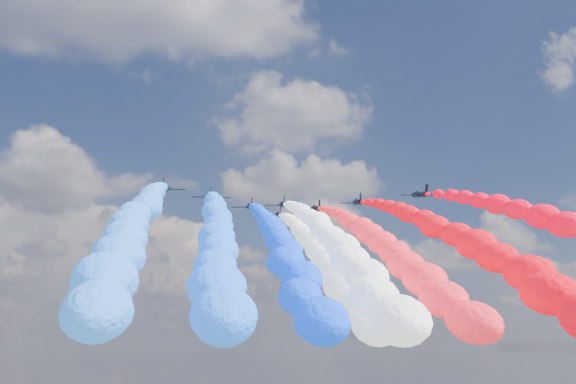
{
  "coord_description": "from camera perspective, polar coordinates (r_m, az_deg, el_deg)",
  "views": [
    {
      "loc": [
        -21.3,
        -159.95,
        52.85
      ],
      "look_at": [
        0.0,
        4.0,
        90.74
      ],
      "focal_mm": 42.52,
      "sensor_mm": 36.0,
      "label": 1
    }
  ],
  "objects": [
    {
      "name": "jet_7",
      "position": [
        166.42,
        11.01,
        -0.21
      ],
      "size": [
        9.7,
        13.04,
        5.08
      ],
      "primitive_type": null,
      "rotation": [
        0.19,
        0.0,
        0.03
      ],
      "color": "black"
    },
    {
      "name": "jet_1",
      "position": [
        166.27,
        -6.44,
        -0.36
      ],
      "size": [
        9.61,
        12.97,
        5.08
      ],
      "primitive_type": null,
      "rotation": [
        0.19,
        0.0,
        -0.03
      ],
      "color": "black"
    },
    {
      "name": "jet_4",
      "position": [
        188.7,
        -0.8,
        -1.94
      ],
      "size": [
        9.44,
        12.85,
        5.08
      ],
      "primitive_type": null,
      "rotation": [
        0.19,
        0.0,
        -0.01
      ],
      "color": "black"
    },
    {
      "name": "jet_3",
      "position": [
        174.75,
        -0.43,
        -1.06
      ],
      "size": [
        9.88,
        13.16,
        5.08
      ],
      "primitive_type": null,
      "rotation": [
        0.19,
        0.0,
        -0.05
      ],
      "color": "black"
    },
    {
      "name": "trail_3",
      "position": [
        120.13,
        2.64,
        -3.87
      ],
      "size": [
        5.84,
        101.39,
        37.92
      ],
      "primitive_type": null,
      "color": "white"
    },
    {
      "name": "jet_5",
      "position": [
        179.99,
        2.37,
        -1.39
      ],
      "size": [
        9.58,
        12.95,
        5.08
      ],
      "primitive_type": null,
      "rotation": [
        0.19,
        0.0,
        0.02
      ],
      "color": "black"
    },
    {
      "name": "jet_2",
      "position": [
        177.8,
        -3.19,
        -1.24
      ],
      "size": [
        9.44,
        12.85,
        5.08
      ],
      "primitive_type": null,
      "rotation": [
        0.19,
        0.0,
        0.01
      ],
      "color": "black"
    },
    {
      "name": "jet_6",
      "position": [
        172.85,
        5.85,
        -0.86
      ],
      "size": [
        10.06,
        13.29,
        5.08
      ],
      "primitive_type": null,
      "rotation": [
        0.19,
        0.0,
        -0.06
      ],
      "color": "black"
    },
    {
      "name": "trail_1",
      "position": [
        111.03,
        -6.12,
        -3.07
      ],
      "size": [
        5.84,
        101.39,
        37.92
      ],
      "primitive_type": null,
      "color": "#1B5CFF"
    },
    {
      "name": "trail_4",
      "position": [
        134.13,
        1.8,
        -4.83
      ],
      "size": [
        5.84,
        101.39,
        37.92
      ],
      "primitive_type": null,
      "color": "white"
    },
    {
      "name": "trail_7",
      "position": [
        115.18,
        19.6,
        -2.74
      ],
      "size": [
        5.84,
        101.39,
        37.92
      ],
      "primitive_type": null,
      "color": "#F4011C"
    },
    {
      "name": "trail_6",
      "position": [
        119.71,
        11.81,
        -3.58
      ],
      "size": [
        5.84,
        101.39,
        37.92
      ],
      "primitive_type": null,
      "color": "red"
    },
    {
      "name": "trail_0",
      "position": [
        104.16,
        -11.9,
        -2.21
      ],
      "size": [
        5.84,
        101.39,
        37.92
      ],
      "primitive_type": null,
      "color": "blue"
    },
    {
      "name": "jet_0",
      "position": [
        159.36,
        -10.22,
        0.32
      ],
      "size": [
        9.69,
        13.03,
        5.08
      ],
      "primitive_type": null,
      "rotation": [
        0.19,
        0.0,
        -0.03
      ],
      "color": "black"
    },
    {
      "name": "trail_2",
      "position": [
        122.85,
        -1.43,
        -4.08
      ],
      "size": [
        5.84,
        101.39,
        37.92
      ],
      "primitive_type": null,
      "color": "#0A37F0"
    },
    {
      "name": "trail_5",
      "position": [
        125.95,
        6.52,
        -4.22
      ],
      "size": [
        5.84,
        101.39,
        37.92
      ],
      "primitive_type": null,
      "color": "#FA1D2D"
    }
  ]
}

